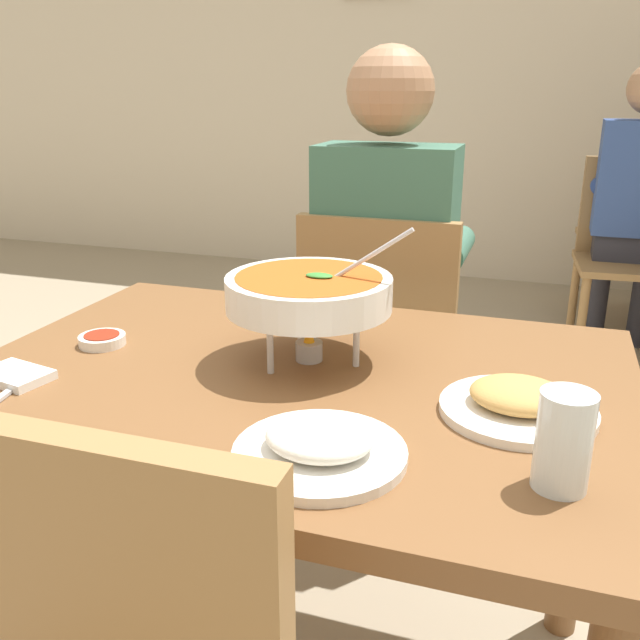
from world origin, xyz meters
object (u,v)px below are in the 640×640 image
dining_table_main (294,429)px  appetizer_plate (518,402)px  sauce_dish (102,339)px  chair_bg_middle (626,245)px  rice_plate (320,445)px  patron_bg_middle (637,194)px  drink_glass (563,446)px  chair_diner_main (383,349)px  curry_bowl (309,293)px  diner_main (388,265)px

dining_table_main → appetizer_plate: bearing=-6.3°
sauce_dish → chair_bg_middle: bearing=63.5°
rice_plate → patron_bg_middle: 2.70m
drink_glass → sauce_dish: bearing=163.8°
patron_bg_middle → appetizer_plate: bearing=-99.3°
chair_diner_main → dining_table_main: bearing=-90.0°
curry_bowl → patron_bg_middle: size_ratio=0.25×
chair_bg_middle → patron_bg_middle: 0.24m
patron_bg_middle → curry_bowl: bearing=-108.6°
curry_bowl → rice_plate: size_ratio=1.39×
curry_bowl → patron_bg_middle: (0.77, 2.30, -0.11)m
diner_main → patron_bg_middle: 1.80m
sauce_dish → dining_table_main: bearing=-1.6°
appetizer_plate → chair_bg_middle: 2.44m
diner_main → dining_table_main: bearing=-90.0°
chair_diner_main → patron_bg_middle: bearing=64.8°
curry_bowl → sauce_dish: (-0.41, -0.05, -0.12)m
rice_plate → drink_glass: drink_glass is taller
diner_main → curry_bowl: (0.01, -0.68, 0.11)m
sauce_dish → curry_bowl: bearing=7.5°
diner_main → chair_bg_middle: diner_main is taller
chair_diner_main → rice_plate: chair_diner_main is taller
appetizer_plate → drink_glass: (0.06, -0.19, 0.04)m
drink_glass → diner_main: bearing=114.5°
dining_table_main → patron_bg_middle: size_ratio=0.89×
patron_bg_middle → sauce_dish: bearing=-116.7°
chair_diner_main → rice_plate: 1.01m
sauce_dish → patron_bg_middle: (1.18, 2.35, 0.00)m
chair_bg_middle → dining_table_main: bearing=-108.0°
dining_table_main → appetizer_plate: size_ratio=4.88×
chair_diner_main → appetizer_plate: chair_diner_main is taller
rice_plate → chair_bg_middle: 2.71m
chair_bg_middle → diner_main: bearing=-115.4°
dining_table_main → chair_diner_main: bearing=90.0°
dining_table_main → appetizer_plate: 0.41m
dining_table_main → chair_bg_middle: chair_bg_middle is taller
drink_glass → rice_plate: bearing=-174.6°
rice_plate → chair_bg_middle: (0.63, 2.62, -0.24)m
appetizer_plate → sauce_dish: appetizer_plate is taller
patron_bg_middle → diner_main: bearing=-115.7°
appetizer_plate → chair_bg_middle: size_ratio=0.27×
chair_diner_main → diner_main: diner_main is taller
patron_bg_middle → drink_glass: bearing=-97.3°
diner_main → drink_glass: (0.45, -0.98, 0.04)m
sauce_dish → patron_bg_middle: patron_bg_middle is taller
curry_bowl → drink_glass: 0.54m
appetizer_plate → drink_glass: drink_glass is taller
diner_main → sauce_dish: (-0.40, -0.73, -0.00)m
curry_bowl → rice_plate: curry_bowl is taller
dining_table_main → curry_bowl: (0.01, 0.07, 0.24)m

